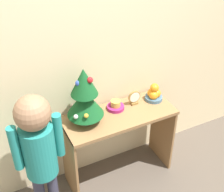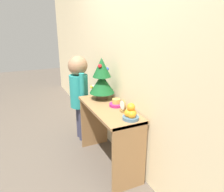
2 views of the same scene
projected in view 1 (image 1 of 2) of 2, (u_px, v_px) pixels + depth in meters
ground_plane at (128, 187)px, 2.86m from camera, size 12.00×12.00×0.00m
back_wall at (106, 43)px, 2.47m from camera, size 7.00×0.05×2.50m
console_table at (119, 130)px, 2.70m from camera, size 0.95×0.39×0.71m
mini_tree at (85, 96)px, 2.39m from camera, size 0.29×0.29×0.49m
fruit_bowl at (154, 94)px, 2.75m from camera, size 0.16×0.16×0.16m
singing_bowl at (116, 106)px, 2.65m from camera, size 0.15×0.15×0.08m
desk_clock at (134, 98)px, 2.69m from camera, size 0.11×0.04×0.13m
child_figure at (38, 146)px, 2.23m from camera, size 0.38×0.25×1.17m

